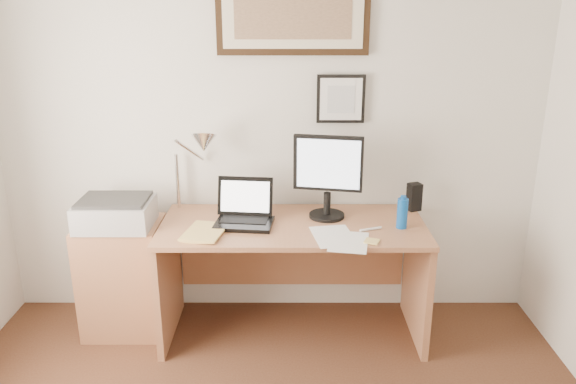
{
  "coord_description": "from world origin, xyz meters",
  "views": [
    {
      "loc": [
        0.12,
        -1.52,
        2.01
      ],
      "look_at": [
        0.12,
        1.43,
        1.02
      ],
      "focal_mm": 35.0,
      "sensor_mm": 36.0,
      "label": 1
    }
  ],
  "objects_px": {
    "side_cabinet": "(124,277)",
    "lcd_monitor": "(328,173)",
    "desk": "(293,253)",
    "laptop": "(244,214)",
    "printer": "(115,213)",
    "water_bottle": "(402,213)",
    "book": "(187,231)"
  },
  "relations": [
    {
      "from": "side_cabinet",
      "to": "lcd_monitor",
      "type": "relative_size",
      "value": 1.4
    },
    {
      "from": "lcd_monitor",
      "to": "desk",
      "type": "bearing_deg",
      "value": -173.94
    },
    {
      "from": "laptop",
      "to": "printer",
      "type": "relative_size",
      "value": 0.83
    },
    {
      "from": "water_bottle",
      "to": "printer",
      "type": "xyz_separation_m",
      "value": [
        -1.72,
        0.07,
        -0.02
      ]
    },
    {
      "from": "book",
      "to": "printer",
      "type": "height_order",
      "value": "printer"
    },
    {
      "from": "laptop",
      "to": "side_cabinet",
      "type": "bearing_deg",
      "value": 177.93
    },
    {
      "from": "laptop",
      "to": "printer",
      "type": "xyz_separation_m",
      "value": [
        -0.78,
        -0.01,
        0.01
      ]
    },
    {
      "from": "book",
      "to": "laptop",
      "type": "height_order",
      "value": "laptop"
    },
    {
      "from": "lcd_monitor",
      "to": "side_cabinet",
      "type": "bearing_deg",
      "value": -177.42
    },
    {
      "from": "water_bottle",
      "to": "printer",
      "type": "height_order",
      "value": "water_bottle"
    },
    {
      "from": "desk",
      "to": "lcd_monitor",
      "type": "distance_m",
      "value": 0.57
    },
    {
      "from": "laptop",
      "to": "printer",
      "type": "bearing_deg",
      "value": -179.14
    },
    {
      "from": "side_cabinet",
      "to": "printer",
      "type": "relative_size",
      "value": 1.66
    },
    {
      "from": "book",
      "to": "printer",
      "type": "xyz_separation_m",
      "value": [
        -0.46,
        0.15,
        0.06
      ]
    },
    {
      "from": "side_cabinet",
      "to": "book",
      "type": "relative_size",
      "value": 2.49
    },
    {
      "from": "desk",
      "to": "printer",
      "type": "height_order",
      "value": "printer"
    },
    {
      "from": "book",
      "to": "lcd_monitor",
      "type": "height_order",
      "value": "lcd_monitor"
    },
    {
      "from": "book",
      "to": "desk",
      "type": "distance_m",
      "value": 0.7
    },
    {
      "from": "desk",
      "to": "book",
      "type": "bearing_deg",
      "value": -159.92
    },
    {
      "from": "water_bottle",
      "to": "lcd_monitor",
      "type": "bearing_deg",
      "value": 158.71
    },
    {
      "from": "desk",
      "to": "printer",
      "type": "xyz_separation_m",
      "value": [
        -1.07,
        -0.08,
        0.3
      ]
    },
    {
      "from": "side_cabinet",
      "to": "desk",
      "type": "height_order",
      "value": "desk"
    },
    {
      "from": "book",
      "to": "desk",
      "type": "relative_size",
      "value": 0.18
    },
    {
      "from": "side_cabinet",
      "to": "lcd_monitor",
      "type": "height_order",
      "value": "lcd_monitor"
    },
    {
      "from": "water_bottle",
      "to": "desk",
      "type": "relative_size",
      "value": 0.11
    },
    {
      "from": "book",
      "to": "laptop",
      "type": "bearing_deg",
      "value": 26.6
    },
    {
      "from": "side_cabinet",
      "to": "laptop",
      "type": "distance_m",
      "value": 0.9
    },
    {
      "from": "water_bottle",
      "to": "book",
      "type": "height_order",
      "value": "water_bottle"
    },
    {
      "from": "book",
      "to": "printer",
      "type": "relative_size",
      "value": 0.67
    },
    {
      "from": "water_bottle",
      "to": "side_cabinet",
      "type": "bearing_deg",
      "value": 176.32
    },
    {
      "from": "printer",
      "to": "side_cabinet",
      "type": "bearing_deg",
      "value": 88.75
    },
    {
      "from": "book",
      "to": "laptop",
      "type": "relative_size",
      "value": 0.81
    }
  ]
}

